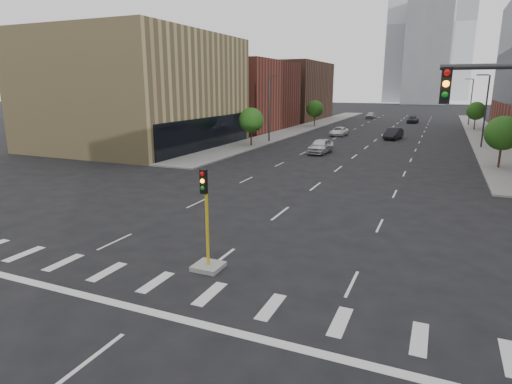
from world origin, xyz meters
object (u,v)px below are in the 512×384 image
Objects in this scene: car_mid_right at (394,134)px; car_deep_right at (413,120)px; car_distant at (371,115)px; car_near_left at (321,146)px; car_far_left at (339,131)px; median_traffic_signal at (207,248)px.

car_mid_right reaches higher than car_deep_right.
car_distant is (-9.61, 40.82, -0.05)m from car_mid_right.
car_near_left is 1.00× the size of car_deep_right.
car_far_left is 0.97× the size of car_deep_right.
car_distant reaches higher than car_far_left.
car_far_left is at bearing 98.91° from car_near_left.
car_deep_right is at bearing 84.43° from car_near_left.
median_traffic_signal is 0.96× the size of car_distant.
car_mid_right is 1.01× the size of car_deep_right.
car_near_left is at bearing 96.96° from median_traffic_signal.
car_distant is (-10.27, 9.48, 0.05)m from car_deep_right.
median_traffic_signal reaches higher than car_deep_right.
median_traffic_signal is at bearing -88.97° from car_deep_right.
car_mid_right is at bearing 87.52° from median_traffic_signal.
car_deep_right is (0.67, 31.34, -0.10)m from car_mid_right.
car_deep_right is 13.98m from car_distant.
median_traffic_signal is 0.87× the size of car_deep_right.
median_traffic_signal is 0.87× the size of car_mid_right.
car_mid_right is at bearing 72.68° from car_near_left.
car_distant is at bearing 111.74° from car_mid_right.
car_far_left is at bearing -87.63° from car_distant.
median_traffic_signal reaches higher than car_near_left.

